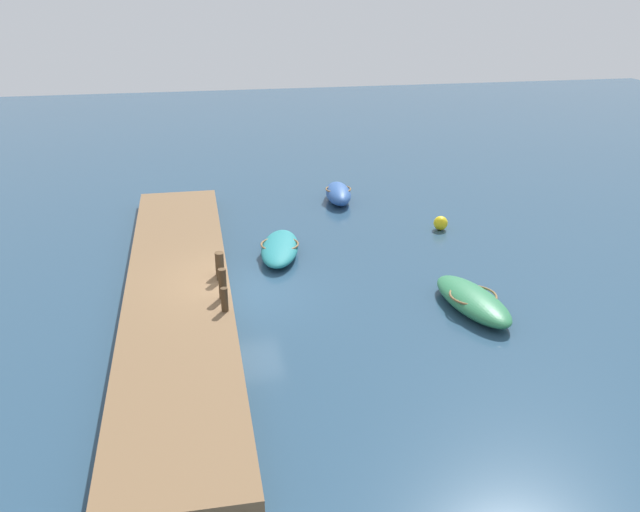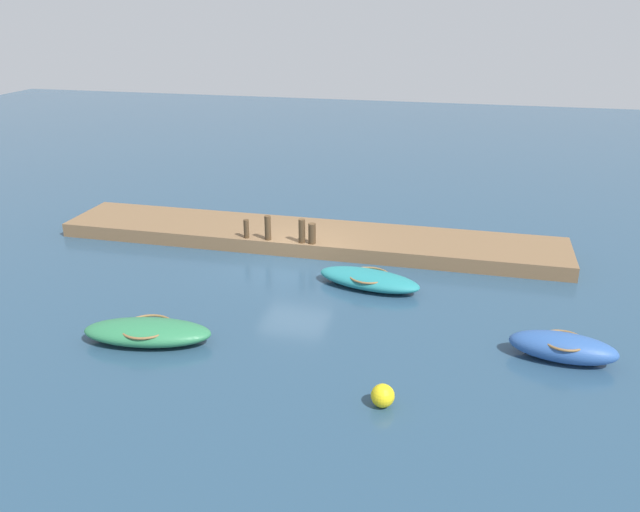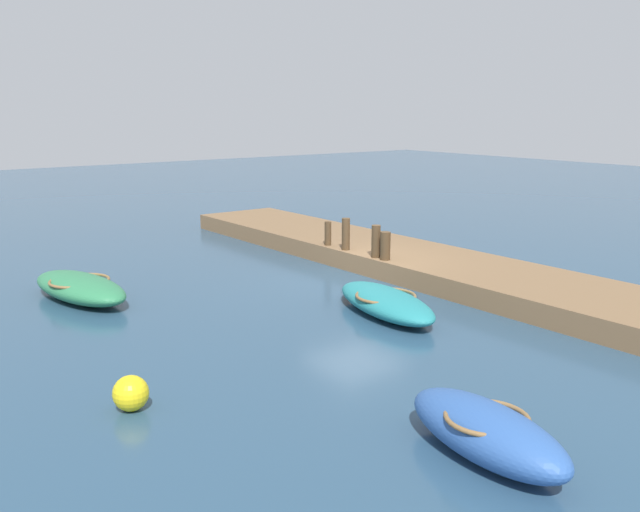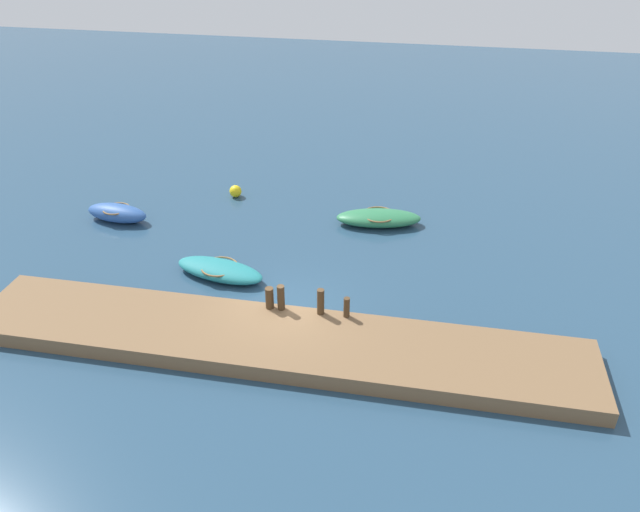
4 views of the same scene
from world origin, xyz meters
name	(u,v)px [view 1 (image 1 of 4)]	position (x,y,z in m)	size (l,w,h in m)	color
ground_plane	(241,295)	(0.00, 0.00, 0.00)	(84.00, 84.00, 0.00)	navy
dock_platform	(178,292)	(0.00, -1.97, 0.27)	(19.96, 3.22, 0.54)	brown
dinghy_blue	(338,193)	(-8.92, 5.13, 0.39)	(2.91, 1.40, 0.76)	#2D569E
rowboat_green	(473,300)	(2.37, 6.89, 0.33)	(3.83, 1.96, 0.64)	#2D7A4C
rowboat_teal	(280,248)	(-3.07, 1.67, 0.30)	(3.75, 2.03, 0.58)	teal
mooring_post_west	(220,264)	(-0.51, -0.61, 0.93)	(0.28, 0.28, 0.78)	#47331E
mooring_post_mid_west	(220,267)	(-0.11, -0.61, 1.00)	(0.25, 0.25, 0.92)	#47331E
mooring_post_mid_east	(223,284)	(1.23, -0.61, 1.01)	(0.24, 0.24, 0.94)	#47331E
mooring_post_east	(225,300)	(2.09, -0.61, 0.90)	(0.20, 0.20, 0.72)	#47331E
marker_buoy	(441,223)	(-4.55, 8.40, 0.29)	(0.57, 0.57, 0.57)	yellow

